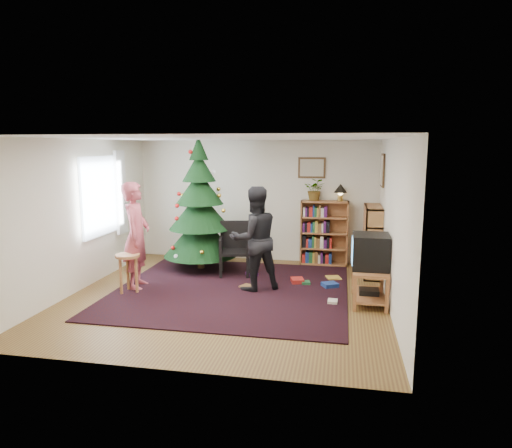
% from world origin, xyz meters
% --- Properties ---
extents(floor, '(5.00, 5.00, 0.00)m').
position_xyz_m(floor, '(0.00, 0.00, 0.00)').
color(floor, brown).
rests_on(floor, ground).
extents(ceiling, '(5.00, 5.00, 0.00)m').
position_xyz_m(ceiling, '(0.00, 0.00, 2.50)').
color(ceiling, white).
rests_on(ceiling, wall_back).
extents(wall_back, '(5.00, 0.02, 2.50)m').
position_xyz_m(wall_back, '(0.00, 2.50, 1.25)').
color(wall_back, silver).
rests_on(wall_back, floor).
extents(wall_front, '(5.00, 0.02, 2.50)m').
position_xyz_m(wall_front, '(0.00, -2.50, 1.25)').
color(wall_front, silver).
rests_on(wall_front, floor).
extents(wall_left, '(0.02, 5.00, 2.50)m').
position_xyz_m(wall_left, '(-2.50, 0.00, 1.25)').
color(wall_left, silver).
rests_on(wall_left, floor).
extents(wall_right, '(0.02, 5.00, 2.50)m').
position_xyz_m(wall_right, '(2.50, 0.00, 1.25)').
color(wall_right, silver).
rests_on(wall_right, floor).
extents(rug, '(3.80, 3.60, 0.02)m').
position_xyz_m(rug, '(0.00, 0.30, 0.01)').
color(rug, black).
rests_on(rug, floor).
extents(window_pane, '(0.04, 1.20, 1.40)m').
position_xyz_m(window_pane, '(-2.47, 0.60, 1.50)').
color(window_pane, silver).
rests_on(window_pane, wall_left).
extents(curtain, '(0.06, 0.35, 1.60)m').
position_xyz_m(curtain, '(-2.43, 1.30, 1.50)').
color(curtain, silver).
rests_on(curtain, wall_left).
extents(picture_back, '(0.55, 0.03, 0.42)m').
position_xyz_m(picture_back, '(1.15, 2.48, 1.95)').
color(picture_back, '#4C3319').
rests_on(picture_back, wall_back).
extents(picture_right, '(0.03, 0.50, 0.60)m').
position_xyz_m(picture_right, '(2.48, 1.75, 1.95)').
color(picture_right, '#4C3319').
rests_on(picture_right, wall_right).
extents(christmas_tree, '(1.42, 1.42, 2.58)m').
position_xyz_m(christmas_tree, '(-0.91, 1.51, 1.07)').
color(christmas_tree, '#3F2816').
rests_on(christmas_tree, rug).
extents(bookshelf_back, '(0.95, 0.30, 1.30)m').
position_xyz_m(bookshelf_back, '(1.43, 2.34, 0.66)').
color(bookshelf_back, '#9D6C38').
rests_on(bookshelf_back, floor).
extents(bookshelf_right, '(0.30, 0.95, 1.30)m').
position_xyz_m(bookshelf_right, '(2.34, 1.71, 0.66)').
color(bookshelf_right, '#9D6C38').
rests_on(bookshelf_right, floor).
extents(tv_stand, '(0.51, 0.93, 0.55)m').
position_xyz_m(tv_stand, '(2.22, 0.12, 0.33)').
color(tv_stand, '#9D6C38').
rests_on(tv_stand, floor).
extents(crt_tv, '(0.55, 0.59, 0.52)m').
position_xyz_m(crt_tv, '(2.22, 0.12, 0.81)').
color(crt_tv, black).
rests_on(crt_tv, tv_stand).
extents(armchair, '(0.64, 0.65, 0.99)m').
position_xyz_m(armchair, '(-0.16, 1.30, 0.54)').
color(armchair, black).
rests_on(armchair, rug).
extents(stool, '(0.39, 0.39, 0.65)m').
position_xyz_m(stool, '(-1.62, -0.14, 0.50)').
color(stool, '#9D6C38').
rests_on(stool, floor).
extents(person_standing, '(0.54, 0.72, 1.80)m').
position_xyz_m(person_standing, '(-1.60, 0.18, 0.90)').
color(person_standing, '#AF4652').
rests_on(person_standing, rug).
extents(person_by_chair, '(1.06, 1.00, 1.74)m').
position_xyz_m(person_by_chair, '(0.37, 0.43, 0.87)').
color(person_by_chair, black).
rests_on(person_by_chair, rug).
extents(potted_plant, '(0.44, 0.40, 0.44)m').
position_xyz_m(potted_plant, '(1.23, 2.34, 1.52)').
color(potted_plant, gray).
rests_on(potted_plant, bookshelf_back).
extents(table_lamp, '(0.26, 0.26, 0.35)m').
position_xyz_m(table_lamp, '(1.73, 2.34, 1.53)').
color(table_lamp, '#A57F33').
rests_on(table_lamp, bookshelf_back).
extents(floor_clutter, '(1.71, 1.52, 0.08)m').
position_xyz_m(floor_clutter, '(1.08, 0.78, 0.04)').
color(floor_clutter, '#A51E19').
rests_on(floor_clutter, rug).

